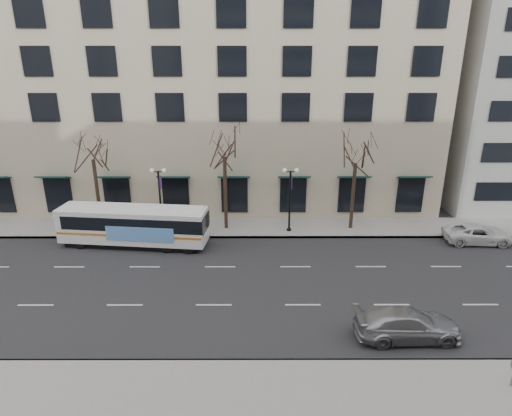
{
  "coord_description": "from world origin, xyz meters",
  "views": [
    {
      "loc": [
        2.33,
        -23.06,
        13.18
      ],
      "look_at": [
        2.38,
        2.7,
        4.0
      ],
      "focal_mm": 30.0,
      "sensor_mm": 36.0,
      "label": 1
    }
  ],
  "objects_px": {
    "tree_far_right": "(356,151)",
    "tree_far_left": "(92,147)",
    "lamp_post_right": "(290,197)",
    "lamp_post_left": "(160,197)",
    "silver_car": "(407,324)",
    "city_bus": "(134,225)",
    "tree_far_mid": "(224,144)",
    "white_pickup": "(478,234)"
  },
  "relations": [
    {
      "from": "lamp_post_right",
      "to": "lamp_post_left",
      "type": "bearing_deg",
      "value": 180.0
    },
    {
      "from": "tree_far_mid",
      "to": "silver_car",
      "type": "relative_size",
      "value": 1.65
    },
    {
      "from": "silver_car",
      "to": "lamp_post_left",
      "type": "bearing_deg",
      "value": 45.73
    },
    {
      "from": "white_pickup",
      "to": "tree_far_right",
      "type": "bearing_deg",
      "value": 76.51
    },
    {
      "from": "tree_far_left",
      "to": "lamp_post_right",
      "type": "xyz_separation_m",
      "value": [
        15.01,
        -0.6,
        -3.75
      ]
    },
    {
      "from": "tree_far_right",
      "to": "city_bus",
      "type": "height_order",
      "value": "tree_far_right"
    },
    {
      "from": "city_bus",
      "to": "white_pickup",
      "type": "height_order",
      "value": "city_bus"
    },
    {
      "from": "lamp_post_left",
      "to": "white_pickup",
      "type": "relative_size",
      "value": 1.07
    },
    {
      "from": "tree_far_mid",
      "to": "lamp_post_left",
      "type": "relative_size",
      "value": 1.64
    },
    {
      "from": "tree_far_left",
      "to": "tree_far_mid",
      "type": "distance_m",
      "value": 10.0
    },
    {
      "from": "white_pickup",
      "to": "city_bus",
      "type": "bearing_deg",
      "value": 93.69
    },
    {
      "from": "lamp_post_left",
      "to": "lamp_post_right",
      "type": "relative_size",
      "value": 1.0
    },
    {
      "from": "city_bus",
      "to": "lamp_post_left",
      "type": "bearing_deg",
      "value": 64.84
    },
    {
      "from": "silver_car",
      "to": "white_pickup",
      "type": "height_order",
      "value": "silver_car"
    },
    {
      "from": "tree_far_right",
      "to": "lamp_post_left",
      "type": "distance_m",
      "value": 15.4
    },
    {
      "from": "tree_far_mid",
      "to": "lamp_post_right",
      "type": "distance_m",
      "value": 6.41
    },
    {
      "from": "tree_far_left",
      "to": "lamp_post_right",
      "type": "bearing_deg",
      "value": -2.29
    },
    {
      "from": "lamp_post_right",
      "to": "tree_far_right",
      "type": "bearing_deg",
      "value": 6.85
    },
    {
      "from": "lamp_post_right",
      "to": "city_bus",
      "type": "bearing_deg",
      "value": -168.13
    },
    {
      "from": "tree_far_left",
      "to": "city_bus",
      "type": "height_order",
      "value": "tree_far_left"
    },
    {
      "from": "lamp_post_right",
      "to": "silver_car",
      "type": "xyz_separation_m",
      "value": [
        4.8,
        -13.42,
        -2.19
      ]
    },
    {
      "from": "lamp_post_left",
      "to": "city_bus",
      "type": "xyz_separation_m",
      "value": [
        -1.47,
        -2.41,
        -1.35
      ]
    },
    {
      "from": "lamp_post_right",
      "to": "white_pickup",
      "type": "bearing_deg",
      "value": -8.18
    },
    {
      "from": "tree_far_right",
      "to": "tree_far_left",
      "type": "bearing_deg",
      "value": 180.0
    },
    {
      "from": "tree_far_left",
      "to": "silver_car",
      "type": "bearing_deg",
      "value": -35.29
    },
    {
      "from": "tree_far_right",
      "to": "silver_car",
      "type": "height_order",
      "value": "tree_far_right"
    },
    {
      "from": "tree_far_mid",
      "to": "lamp_post_right",
      "type": "height_order",
      "value": "tree_far_mid"
    },
    {
      "from": "tree_far_left",
      "to": "lamp_post_left",
      "type": "xyz_separation_m",
      "value": [
        5.01,
        -0.6,
        -3.75
      ]
    },
    {
      "from": "tree_far_right",
      "to": "lamp_post_left",
      "type": "height_order",
      "value": "tree_far_right"
    },
    {
      "from": "silver_car",
      "to": "lamp_post_right",
      "type": "bearing_deg",
      "value": 17.61
    },
    {
      "from": "lamp_post_left",
      "to": "silver_car",
      "type": "distance_m",
      "value": 20.1
    },
    {
      "from": "tree_far_mid",
      "to": "tree_far_right",
      "type": "xyz_separation_m",
      "value": [
        10.0,
        -0.0,
        -0.48
      ]
    },
    {
      "from": "lamp_post_left",
      "to": "tree_far_right",
      "type": "bearing_deg",
      "value": 2.29
    },
    {
      "from": "lamp_post_right",
      "to": "tree_far_mid",
      "type": "bearing_deg",
      "value": 173.17
    },
    {
      "from": "tree_far_mid",
      "to": "city_bus",
      "type": "xyz_separation_m",
      "value": [
        -6.46,
        -3.01,
        -5.31
      ]
    },
    {
      "from": "tree_far_right",
      "to": "lamp_post_left",
      "type": "xyz_separation_m",
      "value": [
        -14.99,
        -0.6,
        -3.48
      ]
    },
    {
      "from": "tree_far_right",
      "to": "silver_car",
      "type": "xyz_separation_m",
      "value": [
        -0.19,
        -14.02,
        -5.67
      ]
    },
    {
      "from": "tree_far_left",
      "to": "city_bus",
      "type": "distance_m",
      "value": 6.9
    },
    {
      "from": "white_pickup",
      "to": "tree_far_left",
      "type": "bearing_deg",
      "value": 87.63
    },
    {
      "from": "silver_car",
      "to": "tree_far_left",
      "type": "bearing_deg",
      "value": 52.64
    },
    {
      "from": "lamp_post_left",
      "to": "lamp_post_right",
      "type": "bearing_deg",
      "value": 0.0
    },
    {
      "from": "tree_far_left",
      "to": "tree_far_mid",
      "type": "xyz_separation_m",
      "value": [
        10.0,
        0.0,
        0.21
      ]
    }
  ]
}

